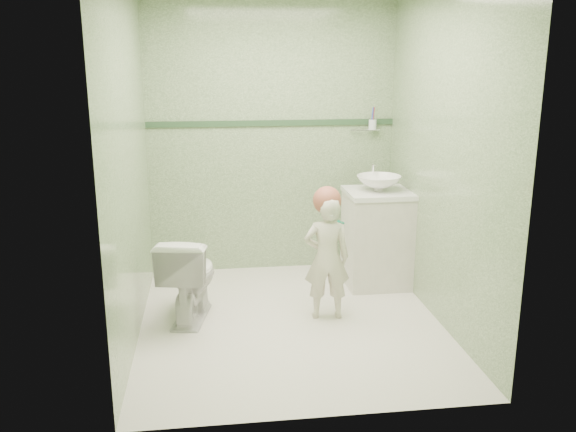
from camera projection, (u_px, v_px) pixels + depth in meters
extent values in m
plane|color=white|center=(291.00, 322.00, 4.53)|extent=(2.50, 2.50, 0.00)
cube|color=gray|center=(272.00, 140.00, 5.43)|extent=(2.20, 0.04, 2.40)
cube|color=gray|center=(325.00, 205.00, 3.03)|extent=(2.20, 0.04, 2.40)
cube|color=gray|center=(129.00, 167.00, 4.09)|extent=(0.04, 2.50, 2.40)
cube|color=gray|center=(442.00, 160.00, 4.37)|extent=(0.04, 2.50, 2.40)
cube|color=#2B4A2D|center=(272.00, 123.00, 5.38)|extent=(2.20, 0.02, 0.05)
cube|color=beige|center=(377.00, 240.00, 5.21)|extent=(0.52, 0.50, 0.80)
cube|color=white|center=(378.00, 193.00, 5.11)|extent=(0.54, 0.52, 0.04)
imported|color=white|center=(379.00, 183.00, 5.09)|extent=(0.37, 0.37, 0.13)
cylinder|color=silver|center=(373.00, 172.00, 5.26)|extent=(0.03, 0.03, 0.18)
cylinder|color=silver|center=(375.00, 164.00, 5.19)|extent=(0.02, 0.12, 0.02)
cylinder|color=silver|center=(365.00, 130.00, 5.47)|extent=(0.26, 0.02, 0.02)
cylinder|color=silver|center=(373.00, 125.00, 5.44)|extent=(0.07, 0.07, 0.09)
cylinder|color=#7B4FA6|center=(373.00, 117.00, 5.42)|extent=(0.01, 0.01, 0.17)
cylinder|color=blue|center=(372.00, 117.00, 5.41)|extent=(0.01, 0.01, 0.17)
cylinder|color=red|center=(373.00, 117.00, 5.43)|extent=(0.01, 0.01, 0.17)
imported|color=white|center=(189.00, 277.00, 4.53)|extent=(0.49, 0.71, 0.66)
imported|color=beige|center=(327.00, 258.00, 4.51)|extent=(0.36, 0.25, 0.94)
sphere|color=#A25541|center=(327.00, 200.00, 4.43)|extent=(0.21, 0.21, 0.21)
cylinder|color=#0D8767|center=(341.00, 222.00, 4.32)|extent=(0.08, 0.13, 0.06)
cube|color=white|center=(332.00, 215.00, 4.35)|extent=(0.03, 0.03, 0.02)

